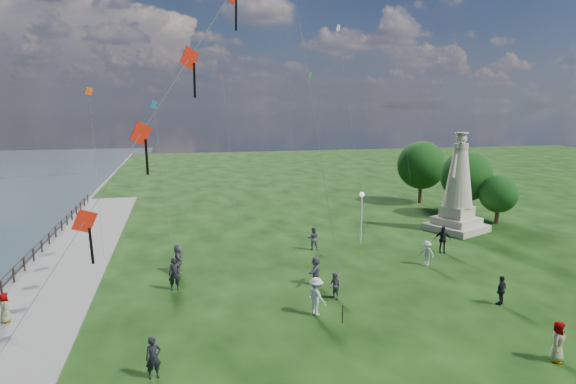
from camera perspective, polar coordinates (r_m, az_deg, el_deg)
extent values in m
cube|color=slate|center=(28.11, -27.45, -12.06)|extent=(5.00, 60.00, 0.10)
cylinder|color=black|center=(30.41, -30.84, -9.80)|extent=(0.11, 0.11, 1.00)
cylinder|color=black|center=(32.22, -29.75, -8.63)|extent=(0.11, 0.11, 1.00)
cylinder|color=black|center=(34.04, -28.79, -7.58)|extent=(0.11, 0.11, 1.00)
cylinder|color=black|center=(35.88, -27.93, -6.63)|extent=(0.11, 0.11, 1.00)
cylinder|color=black|center=(37.74, -27.16, -5.78)|extent=(0.11, 0.11, 1.00)
cylinder|color=black|center=(39.62, -26.46, -5.01)|extent=(0.11, 0.11, 1.00)
cylinder|color=black|center=(41.50, -25.83, -4.30)|extent=(0.11, 0.11, 1.00)
cylinder|color=black|center=(43.40, -25.25, -3.66)|extent=(0.11, 0.11, 1.00)
cylinder|color=black|center=(45.30, -24.72, -3.07)|extent=(0.11, 0.11, 1.00)
cylinder|color=black|center=(47.21, -24.24, -2.52)|extent=(0.11, 0.11, 1.00)
cylinder|color=black|center=(49.13, -23.79, -2.02)|extent=(0.11, 0.11, 1.00)
cylinder|color=black|center=(51.06, -23.38, -1.56)|extent=(0.11, 0.11, 1.00)
cylinder|color=black|center=(52.99, -23.00, -1.13)|extent=(0.11, 0.11, 1.00)
cylinder|color=black|center=(54.92, -22.64, -0.73)|extent=(0.11, 0.11, 1.00)
cube|color=black|center=(30.27, -30.92, -8.94)|extent=(0.06, 52.00, 0.06)
cube|color=black|center=(30.40, -30.84, -9.71)|extent=(0.06, 52.00, 0.06)
cube|color=beige|center=(42.06, 19.28, -3.97)|extent=(5.24, 5.24, 0.57)
cube|color=beige|center=(41.93, 19.32, -3.22)|extent=(3.99, 3.99, 0.57)
cube|color=beige|center=(41.77, 19.38, -2.21)|extent=(2.75, 2.75, 0.94)
cylinder|color=beige|center=(41.01, 19.83, 5.15)|extent=(1.50, 1.50, 0.38)
sphere|color=beige|center=(40.97, 19.88, 5.97)|extent=(0.87, 0.87, 0.87)
cylinder|color=beige|center=(40.95, 19.91, 6.60)|extent=(1.04, 1.04, 0.09)
cylinder|color=silver|center=(35.93, 8.67, -3.33)|extent=(0.11, 0.11, 3.66)
sphere|color=white|center=(35.53, 8.76, -0.28)|extent=(0.37, 0.37, 0.37)
cylinder|color=#382314|center=(47.58, 20.19, -1.34)|extent=(0.36, 0.36, 2.33)
sphere|color=#0E330E|center=(47.15, 20.38, 1.78)|extent=(4.66, 4.66, 4.66)
cylinder|color=#382314|center=(45.78, 23.51, -2.45)|extent=(0.36, 0.36, 1.62)
sphere|color=#0E330E|center=(45.44, 23.68, -0.21)|extent=(3.23, 3.23, 3.23)
cylinder|color=#382314|center=(52.50, 15.38, 0.05)|extent=(0.36, 0.36, 2.49)
sphere|color=#0E330E|center=(52.10, 15.53, 3.09)|extent=(4.99, 4.99, 4.99)
imported|color=black|center=(19.76, -15.67, -18.39)|extent=(0.68, 0.54, 1.64)
imported|color=#595960|center=(26.07, 5.59, -11.02)|extent=(0.68, 0.83, 1.47)
imported|color=silver|center=(24.15, 3.36, -12.22)|extent=(1.14, 1.38, 1.89)
imported|color=black|center=(27.58, 23.96, -10.59)|extent=(1.02, 0.85, 1.55)
imported|color=#595960|center=(22.85, 29.36, -15.20)|extent=(0.97, 0.89, 1.70)
imported|color=#595960|center=(30.63, -12.84, -7.65)|extent=(0.78, 1.69, 1.80)
imported|color=black|center=(27.83, -13.30, -9.44)|extent=(0.71, 0.49, 1.86)
imported|color=#595960|center=(34.45, 3.00, -5.50)|extent=(0.92, 0.70, 1.68)
imported|color=silver|center=(32.44, 16.13, -6.97)|extent=(1.01, 1.17, 1.61)
imported|color=black|center=(35.45, 17.84, -5.37)|extent=(1.24, 0.96, 1.89)
imported|color=#595960|center=(26.76, -30.53, -11.90)|extent=(0.66, 0.82, 1.45)
imported|color=#595960|center=(27.94, 3.30, -9.28)|extent=(1.32, 1.70, 1.69)
cube|color=red|center=(19.54, -22.95, -3.21)|extent=(0.87, 0.64, 1.03)
cube|color=black|center=(19.64, -22.29, -5.96)|extent=(0.10, 0.28, 1.48)
cube|color=red|center=(20.44, -17.03, 6.64)|extent=(0.87, 0.64, 1.03)
cube|color=black|center=(20.40, -16.40, 3.99)|extent=(0.10, 0.28, 1.48)
cube|color=red|center=(22.08, -11.61, 15.28)|extent=(0.87, 0.64, 1.03)
cube|color=black|center=(21.92, -11.03, 12.85)|extent=(0.10, 0.28, 1.48)
cube|color=black|center=(24.05, -6.18, 20.27)|extent=(0.10, 0.28, 1.48)
cylinder|color=black|center=(23.56, 6.47, -14.18)|extent=(0.06, 0.06, 0.90)
cube|color=#176A8F|center=(35.39, -15.63, 9.96)|extent=(0.51, 0.39, 0.57)
cylinder|color=#595959|center=(33.25, -14.54, 1.20)|extent=(1.02, 5.02, 10.19)
cube|color=silver|center=(41.92, 5.98, 18.79)|extent=(0.51, 0.39, 0.57)
cylinder|color=#595959|center=(39.30, 7.63, 7.33)|extent=(1.02, 5.02, 16.41)
cylinder|color=#595959|center=(45.58, 13.27, 12.14)|extent=(1.02, 5.02, 23.74)
cylinder|color=#595959|center=(44.32, -7.46, 10.33)|extent=(1.02, 5.02, 20.57)
cube|color=#1A902D|center=(49.83, 2.72, 13.69)|extent=(0.51, 0.39, 0.57)
cylinder|color=#595959|center=(47.60, 4.04, 5.91)|extent=(1.02, 5.02, 13.16)
cube|color=#FF5D10|center=(37.65, -22.51, 10.98)|extent=(0.51, 0.39, 0.57)
cylinder|color=#595959|center=(35.38, -21.76, 2.09)|extent=(1.02, 5.02, 11.12)
cylinder|color=#595959|center=(41.04, -0.42, 18.78)|extent=(1.02, 5.02, 32.48)
cylinder|color=#595959|center=(42.52, 17.76, 10.53)|extent=(1.02, 5.02, 21.42)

